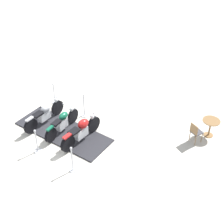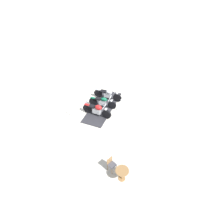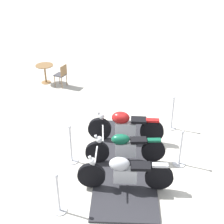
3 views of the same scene
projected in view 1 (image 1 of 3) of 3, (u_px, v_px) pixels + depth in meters
ground_plane at (63, 132)px, 13.77m from camera, size 80.00×80.00×0.00m
display_platform at (63, 132)px, 13.76m from camera, size 4.49×2.55×0.05m
motorcycle_maroon at (82, 130)px, 13.01m from camera, size 0.87×2.18×1.01m
motorcycle_forest at (63, 122)px, 13.50m from camera, size 0.74×2.13×0.94m
motorcycle_chrome at (45, 114)px, 13.96m from camera, size 0.80×2.26×0.99m
stanchion_right_rear at (55, 97)px, 15.38m from camera, size 0.32×0.32×1.06m
stanchion_right_mid at (84, 109)px, 14.54m from camera, size 0.36×0.36×1.15m
stanchion_left_front at (72, 162)px, 11.73m from camera, size 0.29×0.29×1.14m
stanchion_left_mid at (37, 145)px, 12.61m from camera, size 0.35×0.35×1.08m
cafe_table at (211, 124)px, 13.26m from camera, size 0.72×0.72×0.78m
cafe_chair_near_table at (196, 132)px, 12.94m from camera, size 0.56×0.56×0.92m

